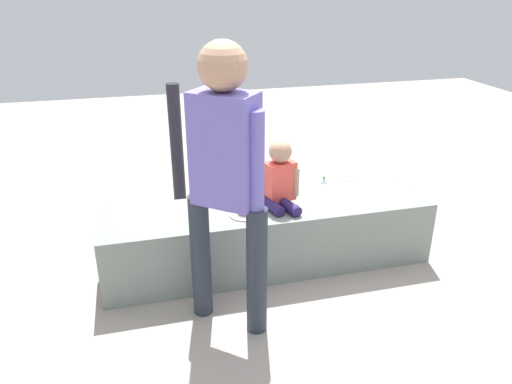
{
  "coord_description": "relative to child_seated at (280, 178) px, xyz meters",
  "views": [
    {
      "loc": [
        -0.87,
        -3.05,
        2.01
      ],
      "look_at": [
        -0.17,
        -0.27,
        0.74
      ],
      "focal_mm": 34.27,
      "sensor_mm": 36.0,
      "label": 1
    }
  ],
  "objects": [
    {
      "name": "cake_plate",
      "position": [
        -0.28,
        -0.09,
        -0.19
      ],
      "size": [
        0.22,
        0.22,
        0.07
      ],
      "color": "white",
      "rests_on": "concrete_ledge"
    },
    {
      "name": "child_seated",
      "position": [
        0.0,
        0.0,
        0.0
      ],
      "size": [
        0.29,
        0.34,
        0.48
      ],
      "color": "#24184E",
      "rests_on": "concrete_ledge"
    },
    {
      "name": "concrete_ledge",
      "position": [
        -0.08,
        -0.0,
        -0.46
      ],
      "size": [
        2.39,
        0.56,
        0.49
      ],
      "primitive_type": "cube",
      "color": "gray",
      "rests_on": "ground_plane"
    },
    {
      "name": "railing_post",
      "position": [
        -0.63,
        0.99,
        -0.24
      ],
      "size": [
        0.36,
        0.36,
        1.2
      ],
      "color": "black",
      "rests_on": "ground_plane"
    },
    {
      "name": "party_cup_red",
      "position": [
        0.28,
        0.63,
        -0.65
      ],
      "size": [
        0.08,
        0.08,
        0.09
      ],
      "primitive_type": "cylinder",
      "color": "red",
      "rests_on": "ground_plane"
    },
    {
      "name": "gift_bag",
      "position": [
        0.88,
        0.66,
        -0.55
      ],
      "size": [
        0.19,
        0.12,
        0.33
      ],
      "color": "#4C99E0",
      "rests_on": "ground_plane"
    },
    {
      "name": "adult_standing",
      "position": [
        -0.5,
        -0.57,
        0.34
      ],
      "size": [
        0.42,
        0.39,
        1.72
      ],
      "color": "#252C39",
      "rests_on": "ground_plane"
    },
    {
      "name": "handbag_black_leather",
      "position": [
        -0.1,
        0.53,
        -0.58
      ],
      "size": [
        0.26,
        0.13,
        0.31
      ],
      "color": "black",
      "rests_on": "ground_plane"
    },
    {
      "name": "handbag_brown_canvas",
      "position": [
        -0.03,
        0.97,
        -0.59
      ],
      "size": [
        0.3,
        0.12,
        0.32
      ],
      "color": "brown",
      "rests_on": "ground_plane"
    },
    {
      "name": "ground_plane",
      "position": [
        -0.08,
        -0.0,
        -0.7
      ],
      "size": [
        12.0,
        12.0,
        0.0
      ],
      "primitive_type": "plane",
      "color": "#A09489"
    },
    {
      "name": "cake_box_white",
      "position": [
        0.43,
        0.97,
        -0.63
      ],
      "size": [
        0.32,
        0.32,
        0.14
      ],
      "primitive_type": "cube",
      "rotation": [
        0.0,
        0.0,
        -0.11
      ],
      "color": "white",
      "rests_on": "ground_plane"
    },
    {
      "name": "water_bottle_near_gift",
      "position": [
        0.78,
        1.05,
        -0.6
      ],
      "size": [
        0.06,
        0.06,
        0.21
      ],
      "color": "silver",
      "rests_on": "ground_plane"
    }
  ]
}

